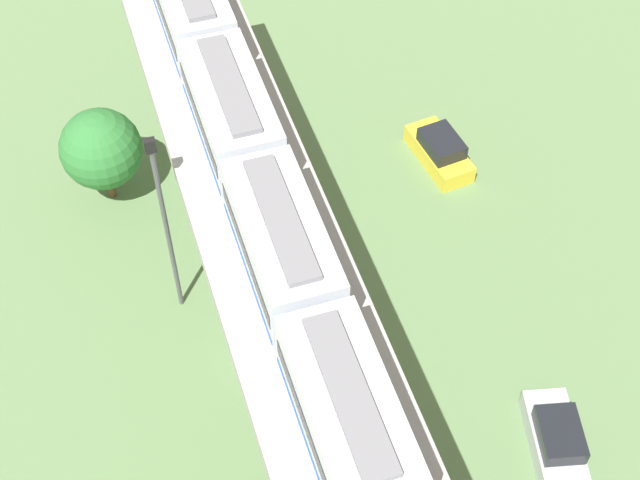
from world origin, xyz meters
The scene contains 7 objects.
ground_plane centered at (0.00, 0.00, 0.00)m, with size 120.00×120.00×0.00m, color #5B7A4C.
viaduct centered at (0.00, 0.00, 6.00)m, with size 5.20×35.80×7.68m.
train centered at (0.00, -1.35, 9.21)m, with size 2.64×27.45×3.24m.
parked_car_yellow centered at (-11.02, -7.99, 0.74)m, with size 2.27×4.38×1.76m.
parked_car_silver centered at (-9.19, 8.22, 0.74)m, with size 2.73×4.50×1.76m.
tree_mid_lot centered at (5.22, -10.82, 3.21)m, with size 3.88×3.88×5.15m.
signal_post centered at (3.40, -3.37, 5.66)m, with size 0.44×0.28×10.28m.
Camera 1 is at (4.87, 21.35, 33.97)m, focal length 51.73 mm.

